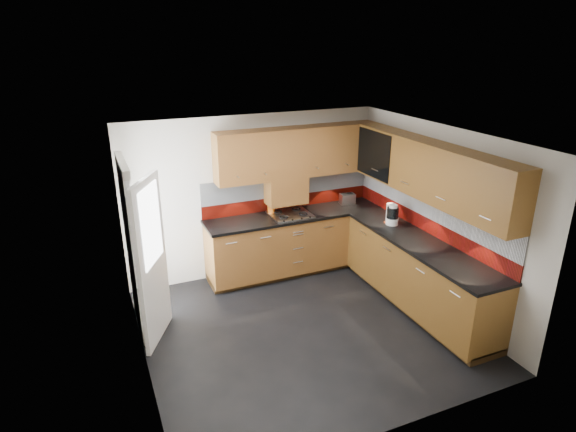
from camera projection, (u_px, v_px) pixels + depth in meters
name	position (u px, v px, depth m)	size (l,w,h in m)	color
room	(306.00, 216.00, 5.46)	(4.00, 3.80, 2.64)	black
base_cabinets	(351.00, 259.00, 6.85)	(2.70, 3.20, 0.95)	brown
countertop	(352.00, 228.00, 6.66)	(2.72, 3.22, 0.04)	black
backsplash	(359.00, 202.00, 6.83)	(2.70, 3.20, 0.54)	maroon
upper_cabinets	(364.00, 161.00, 6.47)	(2.50, 3.20, 0.72)	brown
extractor_hood	(286.00, 190.00, 7.11)	(0.60, 0.33, 0.40)	brown
glass_cabinet	(382.00, 152.00, 6.88)	(0.32, 0.80, 0.66)	black
back_door	(140.00, 254.00, 5.61)	(0.42, 1.19, 2.04)	white
gas_hob	(291.00, 214.00, 7.08)	(0.59, 0.52, 0.05)	silver
utensil_pot	(271.00, 208.00, 7.12)	(0.11, 0.11, 0.39)	orange
toaster	(347.00, 199.00, 7.55)	(0.24, 0.16, 0.17)	silver
food_processor	(392.00, 216.00, 6.70)	(0.17, 0.17, 0.29)	white
paper_towel	(390.00, 212.00, 6.83)	(0.12, 0.12, 0.26)	white
orange_cloth	(390.00, 223.00, 6.79)	(0.13, 0.11, 0.01)	#F75A1B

